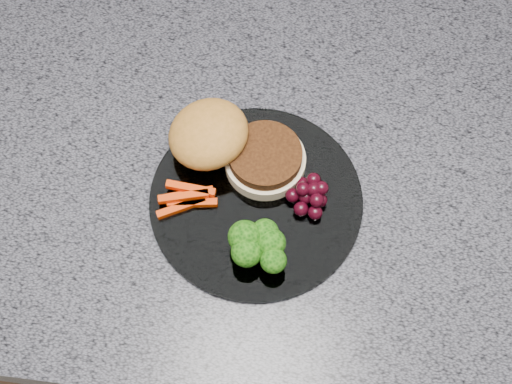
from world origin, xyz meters
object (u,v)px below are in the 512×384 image
Objects in this scene: burger at (229,145)px; grape_bunch at (310,194)px; plate at (256,200)px; island_cabinet at (251,279)px.

burger is 3.42× the size of grape_bunch.
plate is 0.08m from burger.
burger reaches higher than plate.
island_cabinet is 0.50m from burger.
burger is (-0.04, 0.06, 0.03)m from plate.
plate is 0.07m from grape_bunch.
plate reaches higher than island_cabinet.
plate is 1.40× the size of burger.
burger is (-0.02, 0.00, 0.50)m from island_cabinet.
grape_bunch is at bearing -16.35° from burger.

